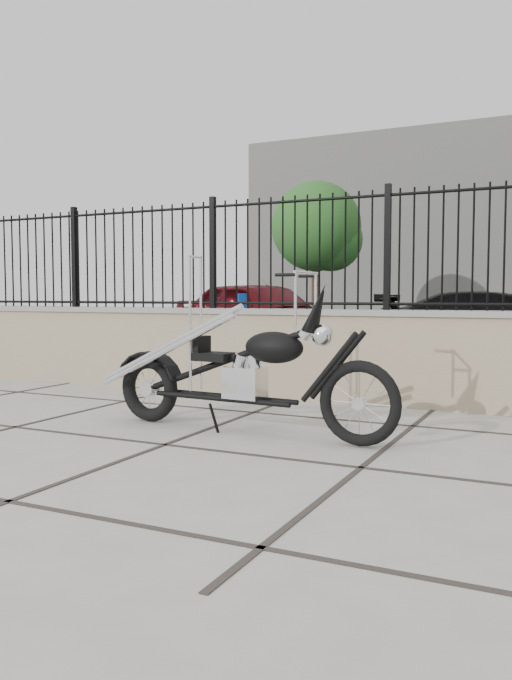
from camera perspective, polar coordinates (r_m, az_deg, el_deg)
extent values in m
plane|color=#99968E|center=(5.01, -7.85, -8.94)|extent=(90.00, 90.00, 0.00)
plane|color=black|center=(16.82, 16.47, -0.04)|extent=(30.00, 30.00, 0.00)
cube|color=gray|center=(7.13, 3.32, -1.18)|extent=(14.00, 0.36, 0.96)
cube|color=black|center=(7.11, 3.36, 7.52)|extent=(14.00, 0.08, 1.20)
cube|color=beige|center=(30.81, 20.92, 9.03)|extent=(22.00, 6.00, 8.00)
imported|color=#510B11|center=(12.63, 0.37, 2.06)|extent=(4.45, 3.19, 1.41)
imported|color=black|center=(11.97, 20.15, 1.16)|extent=(4.19, 2.06, 1.17)
cylinder|color=#0D23CB|center=(10.04, -1.19, 0.80)|extent=(0.16, 0.16, 1.13)
cylinder|color=#382619|center=(22.12, 5.16, 4.61)|extent=(0.28, 0.28, 2.77)
sphere|color=#326F29|center=(22.25, 5.20, 10.09)|extent=(2.96, 2.96, 2.96)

